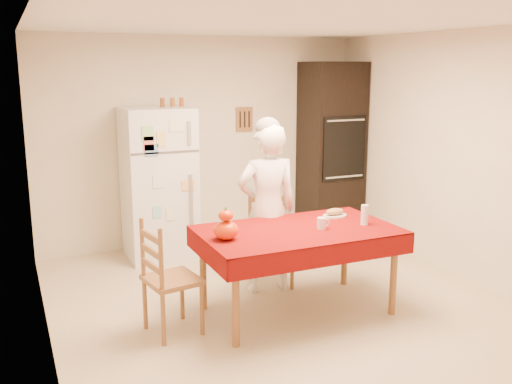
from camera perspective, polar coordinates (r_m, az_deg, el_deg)
floor at (r=5.29m, az=2.84°, el=-11.36°), size 4.50×4.50×0.00m
room_shell at (r=4.88m, az=3.03°, el=6.38°), size 4.02×4.52×2.51m
refrigerator at (r=6.52m, az=-9.71°, el=0.86°), size 0.75×0.74×1.70m
oven_cabinet at (r=7.40m, az=7.52°, el=4.25°), size 0.70×0.62×2.20m
dining_table at (r=4.97m, az=4.20°, el=-4.47°), size 1.70×1.00×0.76m
chair_far at (r=5.69m, az=1.37°, el=-4.19°), size 0.50×0.49×0.95m
chair_left at (r=4.66m, az=-9.11°, el=-8.16°), size 0.46×0.48×0.95m
seated_woman at (r=5.41m, az=1.15°, el=-1.73°), size 0.64×0.46×1.63m
coffee_mug at (r=4.95m, az=6.57°, el=-3.14°), size 0.08×0.08×0.10m
pumpkin_lower at (r=4.63m, az=-3.02°, el=-3.84°), size 0.21×0.21×0.15m
pumpkin_upper at (r=4.59m, az=-3.03°, el=-2.36°), size 0.12×0.12×0.09m
wine_glass at (r=5.14m, az=10.81°, el=-2.25°), size 0.07×0.07×0.18m
bread_plate at (r=5.38m, az=7.87°, el=-2.37°), size 0.24×0.24×0.02m
bread_loaf at (r=5.37m, az=7.88°, el=-1.96°), size 0.18×0.10×0.06m
spice_jar_left at (r=6.47m, az=-9.35°, el=8.83°), size 0.05×0.05×0.10m
spice_jar_mid at (r=6.50m, az=-8.35°, el=8.88°), size 0.05×0.05×0.10m
spice_jar_right at (r=6.53m, az=-7.46°, el=8.92°), size 0.05×0.05×0.10m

